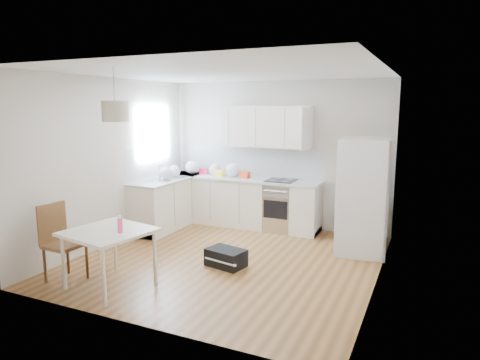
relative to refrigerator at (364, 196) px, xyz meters
The scene contains 29 objects.
floor 2.30m from the refrigerator, 144.66° to the right, with size 4.20×4.20×0.00m, color brown.
ceiling 2.80m from the refrigerator, 144.66° to the right, with size 4.20×4.20×0.00m, color white.
wall_back 2.00m from the refrigerator, 153.42° to the left, with size 4.20×4.20×0.00m, color beige.
wall_left 4.06m from the refrigerator, 162.21° to the right, with size 4.20×4.20×0.00m, color beige.
wall_right 1.37m from the refrigerator, 73.54° to the right, with size 4.20×4.20×0.00m, color beige.
window_glassblock 3.92m from the refrigerator, behind, with size 0.02×1.00×1.00m, color #BFE0F9.
cabinets_back 2.45m from the refrigerator, 166.32° to the left, with size 3.00×0.60×0.88m, color white.
cabinets_left 3.56m from the refrigerator, behind, with size 0.60×1.80×0.88m, color white.
counter_back 2.40m from the refrigerator, 166.32° to the left, with size 3.02×0.64×0.04m, color #B6B8BC.
counter_left 3.54m from the refrigerator, behind, with size 0.64×1.82×0.04m, color #B6B8BC.
backsplash_back 2.51m from the refrigerator, 159.73° to the left, with size 3.00×0.01×0.58m, color white.
backsplash_left 3.84m from the refrigerator, behind, with size 0.01×1.80×0.58m, color white.
upper_cabinets 2.25m from the refrigerator, 159.41° to the left, with size 1.70×0.32×0.75m, color white.
range_oven 1.70m from the refrigerator, 159.68° to the left, with size 0.50×0.61×0.88m, color silver, non-canonical shape.
sink 3.54m from the refrigerator, behind, with size 0.50×0.80×0.16m, color silver, non-canonical shape.
refrigerator is the anchor object (origin of this frame).
dining_table 3.78m from the refrigerator, 134.76° to the right, with size 1.08×1.08×0.73m.
dining_chair 4.33m from the refrigerator, 140.07° to the right, with size 0.42×0.42×1.01m, color #4B2A16, non-canonical shape.
drink_bottle 3.65m from the refrigerator, 132.26° to the right, with size 0.06×0.06×0.22m, color #F04271.
gym_bag 2.33m from the refrigerator, 138.64° to the right, with size 0.53×0.35×0.25m, color black.
pendant_lamp 3.84m from the refrigerator, 136.58° to the right, with size 0.32×0.32×0.25m, color tan.
grocery_bag_a 3.44m from the refrigerator, behind, with size 0.29×0.25×0.26m, color white.
grocery_bag_b 2.97m from the refrigerator, 168.07° to the left, with size 0.25×0.22×0.23m, color white.
grocery_bag_c 2.58m from the refrigerator, 166.95° to the left, with size 0.29×0.25×0.26m, color white.
grocery_bag_d 3.53m from the refrigerator, behind, with size 0.25×0.21×0.22m, color white.
grocery_bag_e 3.51m from the refrigerator, behind, with size 0.26×0.22×0.23m, color white.
snack_orange 2.32m from the refrigerator, 166.10° to the left, with size 0.17×0.11×0.12m, color red.
snack_yellow 2.83m from the refrigerator, 168.67° to the left, with size 0.17×0.11×0.12m, color yellow.
snack_red 3.26m from the refrigerator, 168.39° to the left, with size 0.15×0.10×0.11m, color #DA1B43.
Camera 1 is at (2.66, -5.40, 2.24)m, focal length 32.00 mm.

